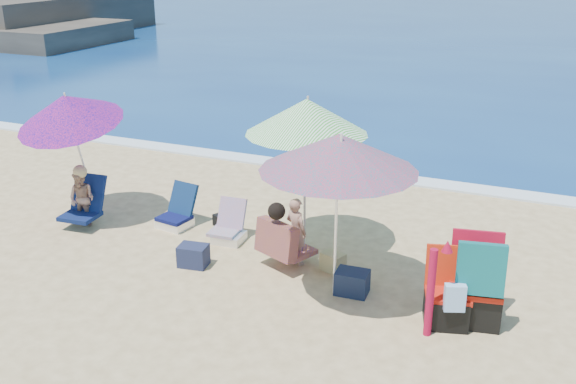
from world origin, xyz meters
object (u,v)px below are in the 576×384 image
at_px(chair_rainbow, 229,230).
at_px(person_center, 288,234).
at_px(umbrella_blue, 67,110).
at_px(person_left, 82,198).
at_px(chair_navy, 177,216).
at_px(camp_chair_left, 446,302).
at_px(umbrella_striped, 307,117).
at_px(camp_chair_right, 475,292).
at_px(umbrella_turquoise, 339,153).
at_px(furled_umbrella, 434,284).

relative_size(chair_rainbow, person_center, 0.62).
distance_m(umbrella_blue, person_left, 1.41).
relative_size(chair_navy, person_left, 0.66).
bearing_deg(camp_chair_left, person_left, 173.79).
height_order(umbrella_striped, camp_chair_right, umbrella_striped).
relative_size(camp_chair_right, person_center, 1.12).
height_order(umbrella_blue, camp_chair_right, umbrella_blue).
distance_m(umbrella_striped, person_left, 3.93).
xyz_separation_m(umbrella_turquoise, chair_navy, (-3.06, 1.13, -1.75)).
bearing_deg(person_left, camp_chair_right, -4.71).
bearing_deg(camp_chair_right, camp_chair_left, -156.21).
xyz_separation_m(umbrella_blue, person_center, (3.76, -0.17, -1.36)).
height_order(furled_umbrella, chair_navy, furled_umbrella).
bearing_deg(person_center, furled_umbrella, -23.52).
bearing_deg(umbrella_blue, camp_chair_right, -5.80).
xyz_separation_m(furled_umbrella, person_left, (-5.73, 0.98, -0.20)).
xyz_separation_m(furled_umbrella, person_center, (-2.18, 0.95, -0.18)).
xyz_separation_m(person_center, person_left, (-3.55, 0.03, -0.02)).
bearing_deg(camp_chair_left, furled_umbrella, -107.96).
xyz_separation_m(umbrella_blue, camp_chair_left, (6.06, -0.78, -1.57)).
bearing_deg(umbrella_blue, person_left, -32.69).
relative_size(camp_chair_left, person_left, 0.90).
bearing_deg(person_center, person_left, 179.53).
relative_size(camp_chair_left, camp_chair_right, 0.81).
xyz_separation_m(camp_chair_left, person_center, (-2.29, 0.61, 0.21)).
distance_m(furled_umbrella, person_left, 5.81).
distance_m(furled_umbrella, chair_rainbow, 3.64).
xyz_separation_m(chair_rainbow, person_left, (-2.39, -0.39, 0.29)).
xyz_separation_m(umbrella_striped, camp_chair_right, (2.57, -1.10, -1.60)).
xyz_separation_m(umbrella_blue, furled_umbrella, (5.94, -1.12, -1.18)).
relative_size(umbrella_striped, camp_chair_right, 2.06).
relative_size(umbrella_turquoise, person_left, 2.51).
xyz_separation_m(umbrella_striped, umbrella_blue, (-3.78, -0.45, -0.16)).
distance_m(umbrella_striped, camp_chair_right, 3.22).
xyz_separation_m(chair_navy, camp_chair_left, (4.46, -1.18, 0.09)).
bearing_deg(furled_umbrella, umbrella_turquoise, 163.16).
bearing_deg(person_center, umbrella_blue, 177.43).
bearing_deg(camp_chair_right, umbrella_striped, 156.88).
bearing_deg(camp_chair_left, chair_rainbow, 163.40).
bearing_deg(furled_umbrella, chair_navy, 160.76).
bearing_deg(furled_umbrella, person_left, 170.31).
height_order(camp_chair_left, person_left, person_left).
distance_m(camp_chair_right, person_left, 6.15).
distance_m(umbrella_turquoise, umbrella_striped, 1.47).
relative_size(umbrella_turquoise, umbrella_striped, 1.10).
bearing_deg(chair_rainbow, furled_umbrella, -22.33).
bearing_deg(furled_umbrella, umbrella_blue, 169.35).
distance_m(umbrella_turquoise, chair_navy, 3.70).
xyz_separation_m(umbrella_striped, chair_rainbow, (-1.17, -0.20, -1.83)).
xyz_separation_m(umbrella_turquoise, person_left, (-4.44, 0.59, -1.47)).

